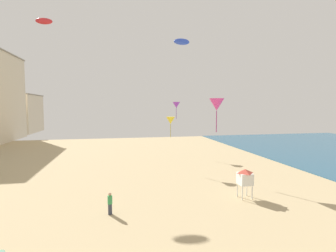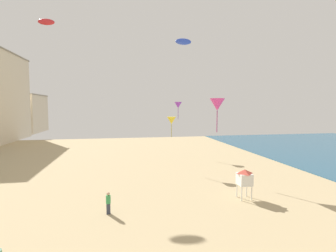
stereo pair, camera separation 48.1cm
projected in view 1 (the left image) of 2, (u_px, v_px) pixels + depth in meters
boardwalk_hotel_distant at (10, 114)px, 76.83m from camera, size 15.36×15.72×11.72m
kite_flyer at (110, 202)px, 18.47m from camera, size 0.34×0.34×1.64m
lifeguard_stand at (245, 177)px, 21.75m from camera, size 1.10×1.10×2.55m
kite_red_parafoil at (44, 21)px, 32.55m from camera, size 2.06×0.57×0.80m
kite_purple_delta_2 at (176, 105)px, 41.68m from camera, size 1.24×1.24×2.81m
kite_blue_parafoil at (182, 42)px, 38.10m from camera, size 2.43×0.67×0.94m
kite_yellow_delta at (171, 121)px, 31.74m from camera, size 1.13×1.13×2.57m
kite_magenta_delta at (217, 105)px, 27.80m from camera, size 1.64×1.64×3.73m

